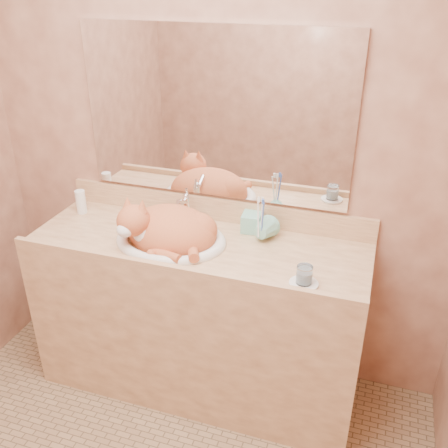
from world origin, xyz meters
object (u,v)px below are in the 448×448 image
(sink_basin, at_px, (170,226))
(cat, at_px, (166,228))
(toothbrush_cup, at_px, (260,234))
(water_glass, at_px, (304,275))
(soap_dispenser, at_px, (250,217))
(vanity_counter, at_px, (199,316))

(sink_basin, xyz_separation_m, cat, (-0.02, -0.01, -0.01))
(toothbrush_cup, relative_size, water_glass, 1.41)
(soap_dispenser, bearing_deg, vanity_counter, -148.70)
(sink_basin, height_order, toothbrush_cup, sink_basin)
(vanity_counter, xyz_separation_m, soap_dispenser, (0.21, 0.15, 0.53))
(water_glass, bearing_deg, cat, 167.19)
(water_glass, bearing_deg, sink_basin, 166.12)
(cat, height_order, water_glass, cat)
(vanity_counter, relative_size, sink_basin, 3.09)
(soap_dispenser, height_order, toothbrush_cup, soap_dispenser)
(cat, relative_size, toothbrush_cup, 4.06)
(soap_dispenser, bearing_deg, cat, -157.08)
(sink_basin, xyz_separation_m, water_glass, (0.66, -0.16, -0.03))
(sink_basin, distance_m, cat, 0.02)
(vanity_counter, height_order, cat, cat)
(cat, relative_size, water_glass, 5.73)
(vanity_counter, bearing_deg, cat, -168.29)
(sink_basin, height_order, water_glass, sink_basin)
(sink_basin, bearing_deg, vanity_counter, 8.48)
(cat, bearing_deg, water_glass, -8.43)
(vanity_counter, relative_size, soap_dispenser, 7.93)
(toothbrush_cup, bearing_deg, vanity_counter, -162.08)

